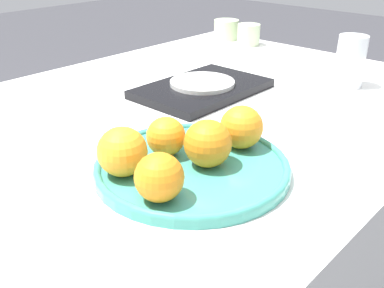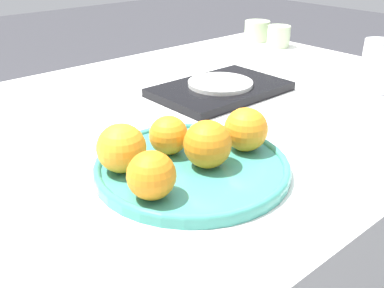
{
  "view_description": "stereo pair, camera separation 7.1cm",
  "coord_description": "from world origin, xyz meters",
  "views": [
    {
      "loc": [
        -0.62,
        -0.64,
        1.13
      ],
      "look_at": [
        -0.14,
        -0.21,
        0.82
      ],
      "focal_mm": 42.0,
      "sensor_mm": 36.0,
      "label": 1
    },
    {
      "loc": [
        -0.57,
        -0.69,
        1.13
      ],
      "look_at": [
        -0.14,
        -0.21,
        0.82
      ],
      "focal_mm": 42.0,
      "sensor_mm": 36.0,
      "label": 2
    }
  ],
  "objects": [
    {
      "name": "water_glass",
      "position": [
        0.44,
        -0.19,
        0.83
      ],
      "size": [
        0.07,
        0.07,
        0.13
      ],
      "color": "silver",
      "rests_on": "table"
    },
    {
      "name": "orange_3",
      "position": [
        -0.25,
        -0.24,
        0.82
      ],
      "size": [
        0.07,
        0.07,
        0.07
      ],
      "color": "orange",
      "rests_on": "fruit_platter"
    },
    {
      "name": "cup_0",
      "position": [
        0.65,
        0.36,
        0.8
      ],
      "size": [
        0.09,
        0.09,
        0.07
      ],
      "color": "#B7CC9E",
      "rests_on": "table"
    },
    {
      "name": "serving_tray",
      "position": [
        0.16,
        0.04,
        0.78
      ],
      "size": [
        0.31,
        0.21,
        0.02
      ],
      "color": "black",
      "rests_on": "table"
    },
    {
      "name": "table",
      "position": [
        0.0,
        0.0,
        0.38
      ],
      "size": [
        1.45,
        0.95,
        0.77
      ],
      "color": "white",
      "rests_on": "ground_plane"
    },
    {
      "name": "cup_1",
      "position": [
        0.63,
        0.25,
        0.8
      ],
      "size": [
        0.08,
        0.08,
        0.07
      ],
      "color": "#B7CC9E",
      "rests_on": "table"
    },
    {
      "name": "fruit_platter",
      "position": [
        -0.14,
        -0.21,
        0.78
      ],
      "size": [
        0.32,
        0.32,
        0.02
      ],
      "color": "teal",
      "rests_on": "table"
    },
    {
      "name": "orange_1",
      "position": [
        -0.24,
        -0.15,
        0.82
      ],
      "size": [
        0.08,
        0.08,
        0.08
      ],
      "color": "orange",
      "rests_on": "fruit_platter"
    },
    {
      "name": "orange_0",
      "position": [
        -0.13,
        -0.23,
        0.82
      ],
      "size": [
        0.08,
        0.08,
        0.08
      ],
      "color": "orange",
      "rests_on": "fruit_platter"
    },
    {
      "name": "orange_4",
      "position": [
        -0.04,
        -0.22,
        0.82
      ],
      "size": [
        0.07,
        0.07,
        0.07
      ],
      "color": "orange",
      "rests_on": "fruit_platter"
    },
    {
      "name": "side_plate",
      "position": [
        0.16,
        0.04,
        0.79
      ],
      "size": [
        0.15,
        0.15,
        0.01
      ],
      "color": "silver",
      "rests_on": "serving_tray"
    },
    {
      "name": "orange_2",
      "position": [
        -0.15,
        -0.15,
        0.82
      ],
      "size": [
        0.07,
        0.07,
        0.07
      ],
      "color": "orange",
      "rests_on": "fruit_platter"
    }
  ]
}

